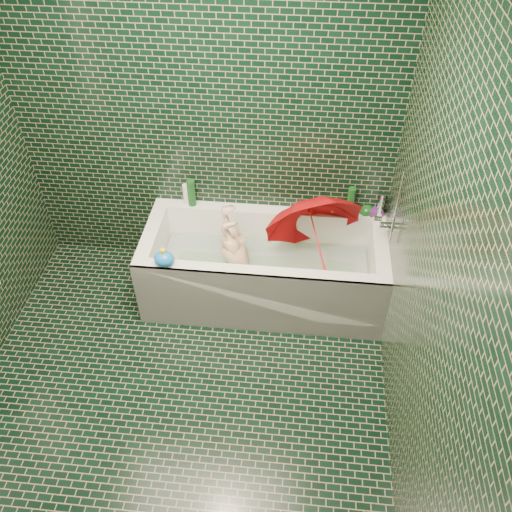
# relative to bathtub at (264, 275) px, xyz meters

# --- Properties ---
(floor) EXTENTS (2.80, 2.80, 0.00)m
(floor) POSITION_rel_bathtub_xyz_m (-0.45, -1.01, -0.21)
(floor) COLOR black
(floor) RESTS_ON ground
(wall_back) EXTENTS (2.80, 0.00, 2.80)m
(wall_back) POSITION_rel_bathtub_xyz_m (-0.45, 0.39, 1.04)
(wall_back) COLOR black
(wall_back) RESTS_ON floor
(wall_right) EXTENTS (0.00, 2.80, 2.80)m
(wall_right) POSITION_rel_bathtub_xyz_m (0.85, -1.01, 1.04)
(wall_right) COLOR black
(wall_right) RESTS_ON floor
(bathtub) EXTENTS (1.70, 0.75, 0.55)m
(bathtub) POSITION_rel_bathtub_xyz_m (0.00, 0.00, 0.00)
(bathtub) COLOR white
(bathtub) RESTS_ON floor
(bath_mat) EXTENTS (1.35, 0.47, 0.01)m
(bath_mat) POSITION_rel_bathtub_xyz_m (0.00, 0.02, -0.06)
(bath_mat) COLOR green
(bath_mat) RESTS_ON bathtub
(water) EXTENTS (1.48, 0.53, 0.00)m
(water) POSITION_rel_bathtub_xyz_m (0.00, 0.02, 0.09)
(water) COLOR silver
(water) RESTS_ON bathtub
(faucet) EXTENTS (0.18, 0.19, 0.55)m
(faucet) POSITION_rel_bathtub_xyz_m (0.81, 0.01, 0.56)
(faucet) COLOR silver
(faucet) RESTS_ON wall_right
(child) EXTENTS (0.96, 0.44, 0.37)m
(child) POSITION_rel_bathtub_xyz_m (-0.17, -0.01, 0.10)
(child) COLOR #DDAA8A
(child) RESTS_ON bathtub
(umbrella) EXTENTS (0.85, 1.01, 0.95)m
(umbrella) POSITION_rel_bathtub_xyz_m (0.36, 0.04, 0.35)
(umbrella) COLOR red
(umbrella) RESTS_ON bathtub
(soap_bottle_a) EXTENTS (0.09, 0.09, 0.22)m
(soap_bottle_a) POSITION_rel_bathtub_xyz_m (0.79, 0.35, 0.34)
(soap_bottle_a) COLOR white
(soap_bottle_a) RESTS_ON bathtub
(soap_bottle_b) EXTENTS (0.11, 0.11, 0.21)m
(soap_bottle_b) POSITION_rel_bathtub_xyz_m (0.78, 0.33, 0.34)
(soap_bottle_b) COLOR #561D6D
(soap_bottle_b) RESTS_ON bathtub
(soap_bottle_c) EXTENTS (0.14, 0.14, 0.16)m
(soap_bottle_c) POSITION_rel_bathtub_xyz_m (0.73, 0.34, 0.34)
(soap_bottle_c) COLOR #134418
(soap_bottle_c) RESTS_ON bathtub
(bottle_right_tall) EXTENTS (0.07, 0.07, 0.23)m
(bottle_right_tall) POSITION_rel_bathtub_xyz_m (0.59, 0.34, 0.45)
(bottle_right_tall) COLOR #134418
(bottle_right_tall) RESTS_ON bathtub
(bottle_right_pump) EXTENTS (0.07, 0.07, 0.19)m
(bottle_right_pump) POSITION_rel_bathtub_xyz_m (0.80, 0.35, 0.43)
(bottle_right_pump) COLOR silver
(bottle_right_pump) RESTS_ON bathtub
(bottle_left_tall) EXTENTS (0.07, 0.07, 0.21)m
(bottle_left_tall) POSITION_rel_bathtub_xyz_m (-0.57, 0.34, 0.44)
(bottle_left_tall) COLOR #134418
(bottle_left_tall) RESTS_ON bathtub
(bottle_left_short) EXTENTS (0.05, 0.05, 0.16)m
(bottle_left_short) POSITION_rel_bathtub_xyz_m (-0.61, 0.35, 0.42)
(bottle_left_short) COLOR white
(bottle_left_short) RESTS_ON bathtub
(rubber_duck) EXTENTS (0.13, 0.09, 0.10)m
(rubber_duck) POSITION_rel_bathtub_xyz_m (0.47, 0.35, 0.39)
(rubber_duck) COLOR yellow
(rubber_duck) RESTS_ON bathtub
(bath_toy) EXTENTS (0.15, 0.14, 0.13)m
(bath_toy) POSITION_rel_bathtub_xyz_m (-0.62, -0.32, 0.40)
(bath_toy) COLOR blue
(bath_toy) RESTS_ON bathtub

